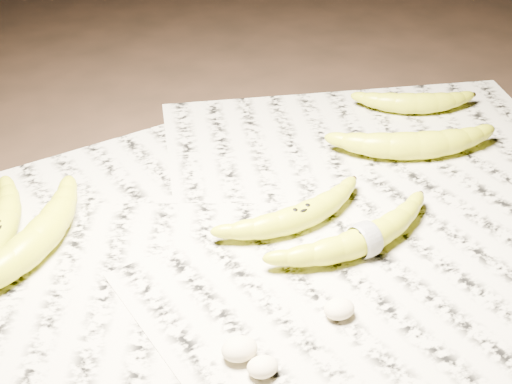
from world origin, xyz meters
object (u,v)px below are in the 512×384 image
object	(u,v)px
banana_center	(300,214)
banana_upper_b	(416,101)
banana_taped	(365,237)
banana_upper_a	(417,143)
banana_left_b	(34,240)

from	to	relation	value
banana_center	banana_upper_b	bearing A→B (deg)	24.97
banana_center	banana_taped	bearing A→B (deg)	-63.56
banana_taped	banana_upper_a	distance (m)	0.22
banana_center	banana_left_b	bearing A→B (deg)	158.24
banana_left_b	banana_upper_a	distance (m)	0.51
banana_upper_b	banana_center	bearing A→B (deg)	-123.62
banana_left_b	banana_upper_b	distance (m)	0.60
banana_left_b	banana_upper_b	world-z (taller)	banana_left_b
banana_left_b	banana_taped	size ratio (longest dim) A/B	1.05
banana_upper_a	banana_upper_b	bearing A→B (deg)	74.47
banana_taped	banana_upper_b	distance (m)	0.35
banana_upper_a	banana_upper_b	xyz separation A→B (m)	(0.06, 0.12, -0.00)
banana_center	banana_taped	world-z (taller)	same
banana_taped	banana_upper_b	world-z (taller)	banana_taped
banana_center	banana_upper_a	xyz separation A→B (m)	(0.21, 0.10, 0.00)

